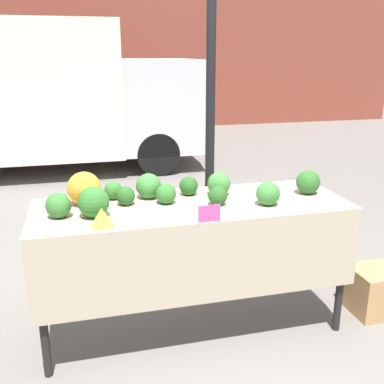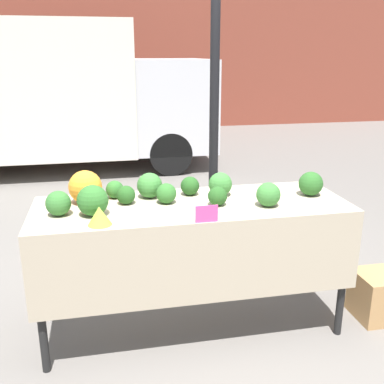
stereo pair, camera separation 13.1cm
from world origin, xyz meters
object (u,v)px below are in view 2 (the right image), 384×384
(parked_truck, at_px, (48,93))
(produce_crate, at_px, (384,295))
(orange_cauliflower, at_px, (85,187))
(price_sign, at_px, (207,214))

(parked_truck, bearing_deg, produce_crate, -61.86)
(orange_cauliflower, xyz_separation_m, produce_crate, (2.07, -0.32, -0.85))
(parked_truck, relative_size, orange_cauliflower, 22.72)
(produce_crate, bearing_deg, price_sign, -172.34)
(parked_truck, bearing_deg, orange_cauliflower, -81.91)
(price_sign, bearing_deg, parked_truck, 104.49)
(orange_cauliflower, distance_m, produce_crate, 2.26)
(parked_truck, xyz_separation_m, produce_crate, (2.76, -5.17, -1.07))
(orange_cauliflower, relative_size, price_sign, 1.63)
(orange_cauliflower, height_order, produce_crate, orange_cauliflower)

